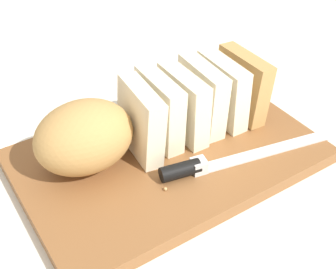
# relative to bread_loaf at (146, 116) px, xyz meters

# --- Properties ---
(ground_plane) EXTENTS (3.00, 3.00, 0.00)m
(ground_plane) POSITION_rel_bread_loaf_xyz_m (0.02, -0.03, -0.07)
(ground_plane) COLOR silver
(cutting_board) EXTENTS (0.43, 0.28, 0.02)m
(cutting_board) POSITION_rel_bread_loaf_xyz_m (0.02, -0.03, -0.06)
(cutting_board) COLOR brown
(cutting_board) RESTS_ON ground_plane
(bread_loaf) EXTENTS (0.35, 0.11, 0.10)m
(bread_loaf) POSITION_rel_bread_loaf_xyz_m (0.00, 0.00, 0.00)
(bread_loaf) COLOR tan
(bread_loaf) RESTS_ON cutting_board
(bread_knife) EXTENTS (0.29, 0.07, 0.02)m
(bread_knife) POSITION_rel_bread_loaf_xyz_m (0.05, -0.09, -0.04)
(bread_knife) COLOR silver
(bread_knife) RESTS_ON cutting_board
(crumb_near_knife) EXTENTS (0.00, 0.00, 0.00)m
(crumb_near_knife) POSITION_rel_bread_loaf_xyz_m (0.07, -0.04, -0.05)
(crumb_near_knife) COLOR tan
(crumb_near_knife) RESTS_ON cutting_board
(crumb_near_loaf) EXTENTS (0.01, 0.01, 0.01)m
(crumb_near_loaf) POSITION_rel_bread_loaf_xyz_m (-0.02, 0.02, -0.05)
(crumb_near_loaf) COLOR tan
(crumb_near_loaf) RESTS_ON cutting_board
(crumb_stray_left) EXTENTS (0.00, 0.00, 0.00)m
(crumb_stray_left) POSITION_rel_bread_loaf_xyz_m (-0.03, -0.10, -0.05)
(crumb_stray_left) COLOR tan
(crumb_stray_left) RESTS_ON cutting_board
(crumb_stray_right) EXTENTS (0.01, 0.01, 0.01)m
(crumb_stray_right) POSITION_rel_bread_loaf_xyz_m (-0.05, 0.03, -0.05)
(crumb_stray_right) COLOR tan
(crumb_stray_right) RESTS_ON cutting_board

